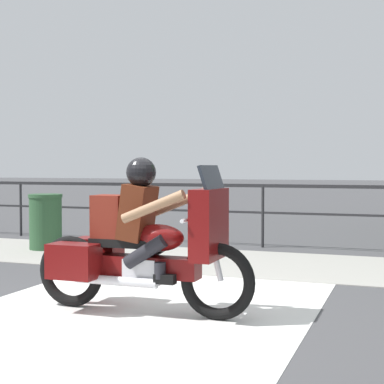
# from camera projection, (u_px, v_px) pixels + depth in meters

# --- Properties ---
(ground_plane) EXTENTS (120.00, 120.00, 0.00)m
(ground_plane) POSITION_uv_depth(u_px,v_px,m) (139.00, 317.00, 5.58)
(ground_plane) COLOR #424244
(sidewalk_band) EXTENTS (44.00, 2.40, 0.01)m
(sidewalk_band) POSITION_uv_depth(u_px,v_px,m) (236.00, 262.00, 8.77)
(sidewalk_band) COLOR #99968E
(sidewalk_band) RESTS_ON ground
(crosswalk_band) EXTENTS (3.37, 6.00, 0.01)m
(crosswalk_band) POSITION_uv_depth(u_px,v_px,m) (120.00, 321.00, 5.42)
(crosswalk_band) COLOR silver
(crosswalk_band) RESTS_ON ground
(fence_railing) EXTENTS (36.00, 0.05, 1.12)m
(fence_railing) POSITION_uv_depth(u_px,v_px,m) (263.00, 197.00, 10.37)
(fence_railing) COLOR #232326
(fence_railing) RESTS_ON ground
(motorcycle) EXTENTS (2.29, 0.76, 1.52)m
(motorcycle) POSITION_uv_depth(u_px,v_px,m) (141.00, 244.00, 5.70)
(motorcycle) COLOR black
(motorcycle) RESTS_ON ground
(trash_bin) EXTENTS (0.58, 0.58, 0.96)m
(trash_bin) POSITION_uv_depth(u_px,v_px,m) (46.00, 222.00, 10.12)
(trash_bin) COLOR #284C2D
(trash_bin) RESTS_ON ground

